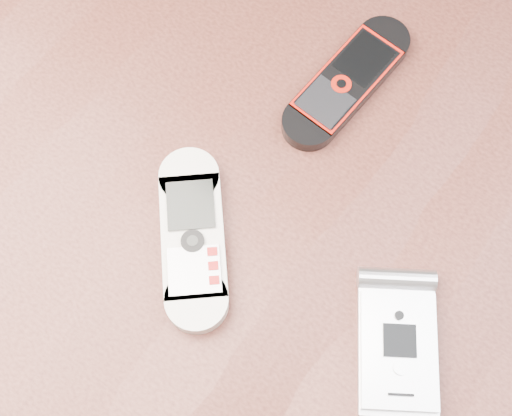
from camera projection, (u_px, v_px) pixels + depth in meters
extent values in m
plane|color=#472B19|center=(254.00, 356.00, 1.26)|extent=(4.00, 4.00, 0.00)
cube|color=black|center=(251.00, 217.00, 0.57)|extent=(1.20, 0.80, 0.03)
cube|color=silver|center=(193.00, 237.00, 0.54)|extent=(0.13, 0.14, 0.02)
cube|color=black|center=(347.00, 81.00, 0.58)|extent=(0.06, 0.15, 0.01)
cube|color=silver|center=(398.00, 347.00, 0.51)|extent=(0.11, 0.12, 0.02)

